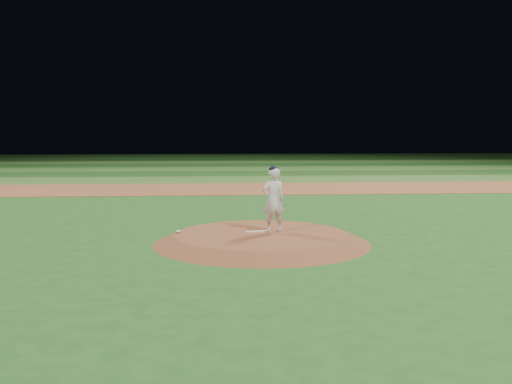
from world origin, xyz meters
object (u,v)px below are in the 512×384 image
(pitchers_mound, at_px, (262,238))
(rosin_bag, at_px, (178,231))
(pitcher_on_mound, at_px, (273,200))
(pitching_rubber, at_px, (257,231))

(pitchers_mound, xyz_separation_m, rosin_bag, (-2.13, 0.22, 0.16))
(pitchers_mound, bearing_deg, pitcher_on_mound, 28.83)
(pitcher_on_mound, bearing_deg, rosin_bag, 178.75)
(pitching_rubber, xyz_separation_m, pitcher_on_mound, (0.42, -0.03, 0.83))
(pitchers_mound, height_order, pitching_rubber, pitching_rubber)
(pitchers_mound, height_order, pitcher_on_mound, pitcher_on_mound)
(pitching_rubber, height_order, rosin_bag, rosin_bag)
(pitchers_mound, relative_size, pitching_rubber, 9.52)
(rosin_bag, bearing_deg, pitchers_mound, -6.02)
(pitching_rubber, bearing_deg, pitchers_mound, -75.41)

